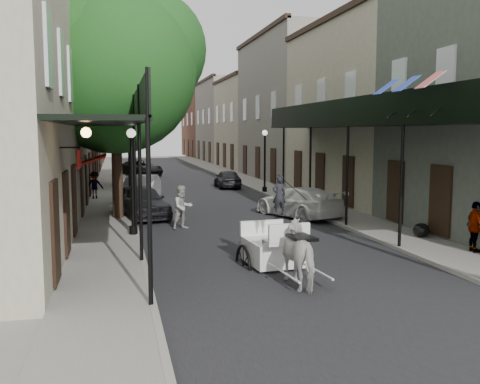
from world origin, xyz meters
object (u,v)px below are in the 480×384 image
lamppost_right_far (265,160)px  car_left_mid (141,189)px  tree_near (124,65)px  horse (303,254)px  lamppost_left (132,180)px  car_right_near (298,202)px  tree_far (120,100)px  carriage (267,228)px  car_left_near (142,201)px  pedestrian_sidewalk_left (95,185)px  pedestrian_walking (183,207)px  car_right_far (228,179)px  car_left_far (141,168)px  pedestrian_sidewalk_right (475,227)px

lamppost_right_far → car_left_mid: bearing=-159.9°
tree_near → horse: (3.91, -11.18, -5.72)m
lamppost_left → car_right_near: size_ratio=0.81×
tree_far → car_right_near: bearing=-64.2°
carriage → car_right_near: carriage is taller
lamppost_right_far → car_left_near: 10.94m
horse → car_left_near: bearing=-78.9°
tree_near → tree_far: size_ratio=1.12×
tree_near → pedestrian_sidewalk_left: tree_near is taller
horse → pedestrian_sidewalk_left: (-5.51, 17.90, 0.08)m
carriage → car_left_near: size_ratio=0.61×
pedestrian_sidewalk_left → car_left_mid: 2.92m
car_right_near → tree_near: bearing=-29.2°
car_left_mid → car_right_near: size_ratio=0.96×
car_left_near → pedestrian_walking: bearing=-78.4°
car_left_mid → car_right_far: size_ratio=1.22×
lamppost_left → car_left_far: (1.50, 27.06, -1.37)m
car_left_mid → car_right_near: bearing=-31.7°
pedestrian_walking → pedestrian_sidewalk_right: (7.99, -6.50, 0.05)m
tree_near → car_left_near: (0.60, 0.17, -5.76)m
pedestrian_walking → car_left_mid: bearing=77.1°
tree_near → carriage: bearing=-67.2°
car_left_near → car_right_far: (6.20, 11.48, -0.11)m
carriage → horse: bearing=-90.0°
car_left_near → car_left_far: (1.00, 22.71, -0.05)m
tree_near → pedestrian_sidewalk_left: 8.91m
car_left_near → car_left_mid: same height
tree_far → car_left_mid: bearing=-84.5°
carriage → car_right_far: size_ratio=0.72×
tree_far → car_right_far: tree_far is taller
tree_far → horse: size_ratio=4.70×
car_left_near → car_right_near: (6.70, -1.35, -0.06)m
lamppost_left → tree_near: bearing=91.3°
carriage → car_left_mid: carriage is taller
car_right_far → tree_near: bearing=61.8°
lamppost_left → pedestrian_sidewalk_right: lamppost_left is taller
car_left_far → car_right_near: (5.70, -24.06, -0.01)m
lamppost_right_far → car_left_mid: size_ratio=0.85×
carriage → car_left_far: (-2.10, 31.66, -0.33)m
horse → tree_near: bearing=-75.8°
tree_far → car_right_far: size_ratio=2.39×
carriage → car_left_mid: size_ratio=0.59×
horse → pedestrian_sidewalk_left: pedestrian_sidewalk_left is taller
tree_near → car_left_mid: tree_near is taller
tree_near → pedestrian_walking: bearing=-55.2°
lamppost_left → car_left_near: size_ratio=0.87×
carriage → pedestrian_sidewalk_right: bearing=-10.7°
horse → tree_far: bearing=-86.2°
tree_near → lamppost_right_far: (8.30, 7.82, -4.44)m
carriage → pedestrian_sidewalk_left: size_ratio=1.76×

